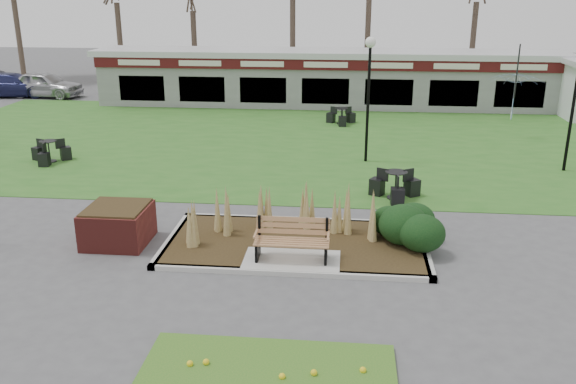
# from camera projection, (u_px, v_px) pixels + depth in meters

# --- Properties ---
(ground) EXTENTS (100.00, 100.00, 0.00)m
(ground) POSITION_uv_depth(u_px,v_px,m) (291.00, 267.00, 13.83)
(ground) COLOR #515154
(ground) RESTS_ON ground
(lawn) EXTENTS (34.00, 16.00, 0.02)m
(lawn) POSITION_uv_depth(u_px,v_px,m) (318.00, 141.00, 25.14)
(lawn) COLOR #2E6A21
(lawn) RESTS_ON ground
(planting_bed) EXTENTS (6.75, 3.40, 1.27)m
(planting_bed) POSITION_uv_depth(u_px,v_px,m) (348.00, 232.00, 14.86)
(planting_bed) COLOR #322414
(planting_bed) RESTS_ON ground
(park_bench) EXTENTS (1.70, 0.66, 0.93)m
(park_bench) POSITION_uv_depth(u_px,v_px,m) (292.00, 239.00, 13.87)
(park_bench) COLOR #A96E4C
(park_bench) RESTS_ON ground
(brick_planter) EXTENTS (1.50, 1.50, 0.95)m
(brick_planter) POSITION_uv_depth(u_px,v_px,m) (118.00, 224.00, 15.03)
(brick_planter) COLOR maroon
(brick_planter) RESTS_ON ground
(food_pavilion) EXTENTS (24.60, 3.40, 2.90)m
(food_pavilion) POSITION_uv_depth(u_px,v_px,m) (327.00, 78.00, 32.18)
(food_pavilion) COLOR gray
(food_pavilion) RESTS_ON ground
(lamp_post_mid_right) EXTENTS (0.37, 0.37, 4.43)m
(lamp_post_mid_right) POSITION_uv_depth(u_px,v_px,m) (369.00, 72.00, 21.15)
(lamp_post_mid_right) COLOR black
(lamp_post_mid_right) RESTS_ON ground
(bistro_set_a) EXTENTS (1.45, 1.35, 0.78)m
(bistro_set_a) POSITION_uv_depth(u_px,v_px,m) (50.00, 155.00, 22.03)
(bistro_set_a) COLOR black
(bistro_set_a) RESTS_ON ground
(bistro_set_b) EXTENTS (1.38, 1.26, 0.74)m
(bistro_set_b) POSITION_uv_depth(u_px,v_px,m) (341.00, 118.00, 28.15)
(bistro_set_b) COLOR black
(bistro_set_b) RESTS_ON ground
(bistro_set_c) EXTENTS (1.57, 1.38, 0.83)m
(bistro_set_c) POSITION_uv_depth(u_px,v_px,m) (395.00, 189.00, 18.20)
(bistro_set_c) COLOR black
(bistro_set_c) RESTS_ON ground
(patio_umbrella) EXTENTS (2.28, 2.32, 2.75)m
(patio_umbrella) POSITION_uv_depth(u_px,v_px,m) (514.00, 96.00, 25.15)
(patio_umbrella) COLOR black
(patio_umbrella) RESTS_ON ground
(car_silver) EXTENTS (4.46, 2.22, 1.46)m
(car_silver) POSITION_uv_depth(u_px,v_px,m) (45.00, 84.00, 34.91)
(car_silver) COLOR #B5B5BA
(car_silver) RESTS_ON ground
(car_blue) EXTENTS (4.81, 2.42, 1.34)m
(car_blue) POSITION_uv_depth(u_px,v_px,m) (14.00, 85.00, 35.10)
(car_blue) COLOR navy
(car_blue) RESTS_ON ground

